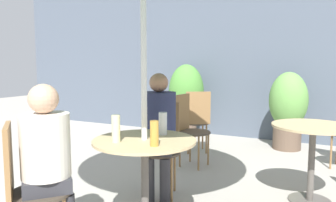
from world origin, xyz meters
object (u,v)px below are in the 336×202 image
cafe_table_near (145,160)px  bistro_chair_2 (197,117)px  beer_glass_0 (154,133)px  bistro_chair_5 (188,123)px  potted_plant_1 (288,107)px  seated_person_0 (159,125)px  potted_plant_0 (186,96)px  seated_person_1 (48,154)px  bistro_chair_0 (161,140)px  beer_glass_2 (116,129)px  cafe_table_far (312,143)px  bistro_chair_1 (24,179)px  beer_glass_1 (163,123)px

cafe_table_near → bistro_chair_2: bistro_chair_2 is taller
cafe_table_near → beer_glass_0: 0.33m
bistro_chair_5 → potted_plant_1: bearing=-30.3°
bistro_chair_2 → seated_person_0: size_ratio=0.75×
potted_plant_0 → seated_person_1: bearing=-80.8°
bistro_chair_0 → beer_glass_2: beer_glass_2 is taller
bistro_chair_5 → seated_person_1: bearing=-174.9°
seated_person_1 → potted_plant_1: 3.85m
bistro_chair_5 → cafe_table_far: bearing=-103.6°
cafe_table_near → bistro_chair_5: size_ratio=0.85×
bistro_chair_1 → bistro_chair_0: bearing=-60.0°
seated_person_1 → potted_plant_0: (-0.62, 3.81, 0.04)m
cafe_table_far → bistro_chair_2: size_ratio=0.81×
bistro_chair_5 → potted_plant_1: (1.06, 1.42, 0.11)m
bistro_chair_1 → beer_glass_2: beer_glass_2 is taller
seated_person_0 → potted_plant_0: (-0.84, 2.65, 0.02)m
bistro_chair_1 → bistro_chair_2: (0.07, 2.95, 0.00)m
bistro_chair_0 → beer_glass_0: bearing=-84.0°
beer_glass_2 → seated_person_1: bearing=-131.7°
bistro_chair_1 → beer_glass_2: (0.41, 0.46, 0.30)m
bistro_chair_0 → seated_person_1: bearing=-116.7°
seated_person_0 → potted_plant_1: seated_person_0 is taller
cafe_table_near → bistro_chair_2: size_ratio=0.85×
potted_plant_0 → bistro_chair_2: bearing=-58.9°
seated_person_1 → cafe_table_far: bearing=-91.1°
beer_glass_1 → potted_plant_0: size_ratio=0.14×
bistro_chair_5 → beer_glass_0: (0.55, -1.90, 0.28)m
beer_glass_1 → beer_glass_2: bearing=-116.1°
potted_plant_1 → beer_glass_0: bearing=-98.8°
bistro_chair_0 → beer_glass_1: size_ratio=5.07×
beer_glass_1 → seated_person_0: bearing=121.7°
cafe_table_far → bistro_chair_0: size_ratio=0.81×
bistro_chair_2 → seated_person_1: size_ratio=0.78×
bistro_chair_1 → beer_glass_1: bearing=-84.2°
cafe_table_far → bistro_chair_1: 2.47m
cafe_table_near → bistro_chair_5: (-0.39, 1.75, -0.03)m
cafe_table_near → potted_plant_0: (-1.06, 3.30, 0.17)m
cafe_table_near → bistro_chair_0: 0.84m
beer_glass_0 → beer_glass_1: size_ratio=0.98×
bistro_chair_0 → beer_glass_2: 1.01m
beer_glass_0 → cafe_table_near: bearing=138.8°
beer_glass_2 → potted_plant_1: size_ratio=0.17×
bistro_chair_0 → seated_person_1: seated_person_1 is taller
seated_person_0 → seated_person_1: bearing=-120.0°
cafe_table_far → potted_plant_0: potted_plant_0 is taller
bistro_chair_0 → seated_person_0: size_ratio=0.75×
potted_plant_0 → bistro_chair_0: bearing=-72.4°
cafe_table_near → potted_plant_1: (0.68, 3.17, 0.08)m
bistro_chair_2 → seated_person_0: (0.26, -1.68, 0.18)m
bistro_chair_0 → beer_glass_1: (0.32, -0.58, 0.29)m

